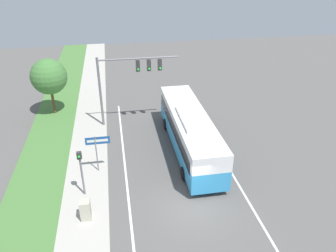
{
  "coord_description": "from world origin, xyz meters",
  "views": [
    {
      "loc": [
        -3.94,
        -14.83,
        13.47
      ],
      "look_at": [
        -0.06,
        6.96,
        1.65
      ],
      "focal_mm": 35.0,
      "sensor_mm": 36.0,
      "label": 1
    }
  ],
  "objects_px": {
    "signal_gantry": "(128,75)",
    "pedestrian_signal": "(81,167)",
    "street_sign": "(97,146)",
    "utility_cabinet": "(85,210)",
    "bus": "(190,129)"
  },
  "relations": [
    {
      "from": "signal_gantry",
      "to": "pedestrian_signal",
      "type": "relative_size",
      "value": 2.09
    },
    {
      "from": "signal_gantry",
      "to": "street_sign",
      "type": "bearing_deg",
      "value": -111.16
    },
    {
      "from": "pedestrian_signal",
      "to": "utility_cabinet",
      "type": "bearing_deg",
      "value": -85.02
    },
    {
      "from": "pedestrian_signal",
      "to": "street_sign",
      "type": "xyz_separation_m",
      "value": [
        0.91,
        2.4,
        -0.11
      ]
    },
    {
      "from": "pedestrian_signal",
      "to": "signal_gantry",
      "type": "bearing_deg",
      "value": 68.93
    },
    {
      "from": "bus",
      "to": "street_sign",
      "type": "xyz_separation_m",
      "value": [
        -6.72,
        -1.72,
        0.27
      ]
    },
    {
      "from": "street_sign",
      "to": "utility_cabinet",
      "type": "relative_size",
      "value": 2.3
    },
    {
      "from": "pedestrian_signal",
      "to": "street_sign",
      "type": "relative_size",
      "value": 1.14
    },
    {
      "from": "pedestrian_signal",
      "to": "utility_cabinet",
      "type": "height_order",
      "value": "pedestrian_signal"
    },
    {
      "from": "bus",
      "to": "utility_cabinet",
      "type": "height_order",
      "value": "bus"
    },
    {
      "from": "bus",
      "to": "pedestrian_signal",
      "type": "distance_m",
      "value": 8.68
    },
    {
      "from": "bus",
      "to": "street_sign",
      "type": "distance_m",
      "value": 6.94
    },
    {
      "from": "street_sign",
      "to": "utility_cabinet",
      "type": "height_order",
      "value": "street_sign"
    },
    {
      "from": "street_sign",
      "to": "utility_cabinet",
      "type": "xyz_separation_m",
      "value": [
        -0.72,
        -4.55,
        -1.33
      ]
    },
    {
      "from": "signal_gantry",
      "to": "pedestrian_signal",
      "type": "height_order",
      "value": "signal_gantry"
    }
  ]
}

